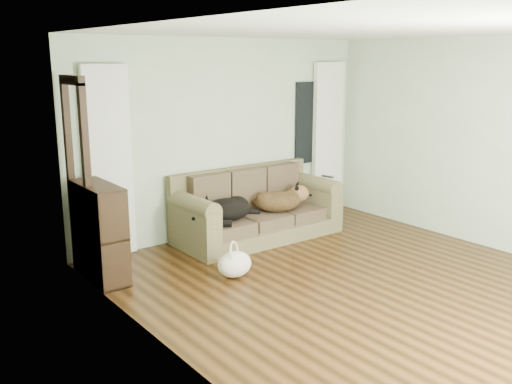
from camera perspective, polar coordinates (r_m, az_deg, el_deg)
floor at (r=6.18m, az=10.44°, el=-9.23°), size 5.00×5.00×0.00m
ceiling at (r=5.72m, az=11.57°, el=15.61°), size 5.00×5.00×0.00m
wall_back at (r=7.69m, az=-2.98°, el=5.48°), size 4.50×0.04×2.60m
wall_left at (r=4.44m, az=-8.99°, el=-0.49°), size 0.04×5.00×2.60m
wall_right at (r=7.61m, az=22.49°, el=4.41°), size 0.04×5.00×2.60m
curtain_left at (r=6.84m, az=-14.47°, el=2.83°), size 0.55×0.08×2.25m
curtain_right at (r=8.77m, az=7.16°, el=5.38°), size 0.55×0.08×2.25m
window_pane at (r=8.54m, az=5.27°, el=6.91°), size 0.50×0.03×1.20m
door_casing at (r=6.35m, az=-17.28°, el=0.93°), size 0.07×0.60×2.10m
sofa at (r=7.51m, az=0.23°, el=-1.30°), size 2.20×0.95×0.90m
dog_black_lab at (r=7.13m, az=-3.23°, el=-1.88°), size 0.74×0.57×0.28m
dog_shepherd at (r=7.60m, az=2.41°, el=-0.82°), size 0.80×0.72×0.29m
tv_remote at (r=7.99m, az=7.18°, el=1.54°), size 0.07×0.16×0.02m
tote_bag at (r=6.27m, az=-2.17°, el=-7.10°), size 0.47×0.42×0.29m
bookshelf at (r=6.33m, az=-15.34°, el=-4.13°), size 0.32×0.84×1.05m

